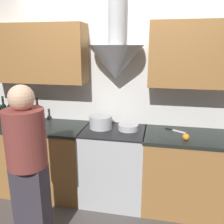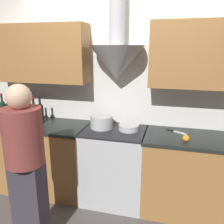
% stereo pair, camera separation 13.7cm
% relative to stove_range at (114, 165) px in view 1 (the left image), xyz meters
% --- Properties ---
extents(ground_plane, '(12.00, 12.00, 0.00)m').
position_rel_stove_range_xyz_m(ground_plane, '(0.00, -0.32, -0.47)').
color(ground_plane, '#4C4744').
extents(wall_back, '(8.40, 0.64, 2.60)m').
position_rel_stove_range_xyz_m(wall_back, '(-0.06, 0.27, 1.00)').
color(wall_back, white).
rests_on(wall_back, ground_plane).
extents(counter_left, '(1.29, 0.62, 0.93)m').
position_rel_stove_range_xyz_m(counter_left, '(-1.01, -0.00, -0.00)').
color(counter_left, '#9E6B38').
rests_on(counter_left, ground_plane).
extents(counter_right, '(0.95, 0.62, 0.93)m').
position_rel_stove_range_xyz_m(counter_right, '(0.84, -0.00, -0.00)').
color(counter_right, '#9E6B38').
rests_on(counter_right, ground_plane).
extents(stove_range, '(0.75, 0.60, 0.93)m').
position_rel_stove_range_xyz_m(stove_range, '(0.00, 0.00, 0.00)').
color(stove_range, '#B7BABC').
rests_on(stove_range, ground_plane).
extents(wine_bottle_1, '(0.07, 0.07, 0.34)m').
position_rel_stove_range_xyz_m(wine_bottle_1, '(-1.48, 0.05, 0.60)').
color(wine_bottle_1, black).
rests_on(wine_bottle_1, counter_left).
extents(wine_bottle_2, '(0.08, 0.08, 0.33)m').
position_rel_stove_range_xyz_m(wine_bottle_2, '(-1.39, 0.06, 0.59)').
color(wine_bottle_2, black).
rests_on(wine_bottle_2, counter_left).
extents(wine_bottle_3, '(0.08, 0.08, 0.35)m').
position_rel_stove_range_xyz_m(wine_bottle_3, '(-1.29, 0.05, 0.60)').
color(wine_bottle_3, black).
rests_on(wine_bottle_3, counter_left).
extents(wine_bottle_4, '(0.07, 0.07, 0.34)m').
position_rel_stove_range_xyz_m(wine_bottle_4, '(-1.19, 0.06, 0.60)').
color(wine_bottle_4, black).
rests_on(wine_bottle_4, counter_left).
extents(wine_bottle_5, '(0.08, 0.08, 0.33)m').
position_rel_stove_range_xyz_m(wine_bottle_5, '(-1.08, 0.05, 0.59)').
color(wine_bottle_5, black).
rests_on(wine_bottle_5, counter_left).
extents(wine_bottle_6, '(0.08, 0.08, 0.34)m').
position_rel_stove_range_xyz_m(wine_bottle_6, '(-0.99, 0.04, 0.60)').
color(wine_bottle_6, black).
rests_on(wine_bottle_6, counter_left).
extents(stock_pot, '(0.27, 0.27, 0.15)m').
position_rel_stove_range_xyz_m(stock_pot, '(-0.17, 0.05, 0.54)').
color(stock_pot, '#B7BABC').
rests_on(stock_pot, stove_range).
extents(mixing_bowl, '(0.24, 0.24, 0.07)m').
position_rel_stove_range_xyz_m(mixing_bowl, '(0.17, 0.05, 0.49)').
color(mixing_bowl, '#B7BABC').
rests_on(mixing_bowl, stove_range).
extents(orange_fruit, '(0.07, 0.07, 0.07)m').
position_rel_stove_range_xyz_m(orange_fruit, '(0.81, -0.16, 0.50)').
color(orange_fruit, orange).
rests_on(orange_fruit, counter_right).
extents(chefs_knife, '(0.23, 0.16, 0.01)m').
position_rel_stove_range_xyz_m(chefs_knife, '(0.72, 0.11, 0.46)').
color(chefs_knife, silver).
rests_on(chefs_knife, counter_right).
extents(person_foreground_left, '(0.34, 0.34, 1.59)m').
position_rel_stove_range_xyz_m(person_foreground_left, '(-0.58, -0.92, 0.41)').
color(person_foreground_left, '#38333D').
rests_on(person_foreground_left, ground_plane).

